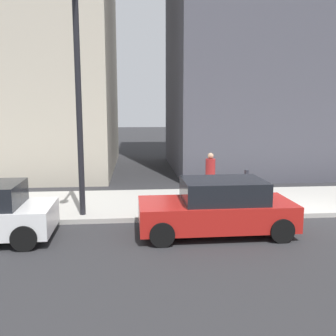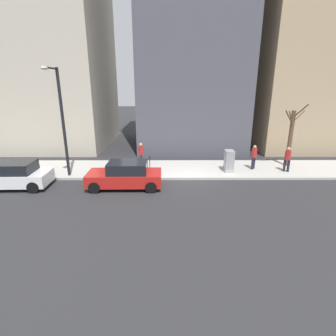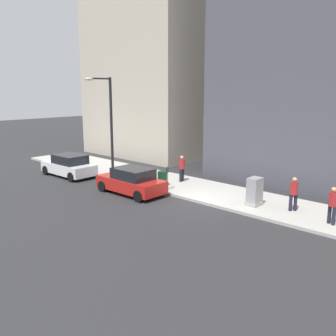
{
  "view_description": "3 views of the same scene",
  "coord_description": "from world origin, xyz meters",
  "px_view_note": "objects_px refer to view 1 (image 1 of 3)",
  "views": [
    {
      "loc": [
        -10.99,
        5.85,
        3.42
      ],
      "look_at": [
        -0.14,
        4.88,
        1.69
      ],
      "focal_mm": 40.0,
      "sensor_mm": 36.0,
      "label": 1
    },
    {
      "loc": [
        -15.38,
        1.2,
        5.67
      ],
      "look_at": [
        -0.31,
        1.15,
        0.89
      ],
      "focal_mm": 28.0,
      "sensor_mm": 36.0,
      "label": 2
    },
    {
      "loc": [
        -14.84,
        -12.16,
        5.91
      ],
      "look_at": [
        1.3,
        3.08,
        1.21
      ],
      "focal_mm": 40.0,
      "sensor_mm": 36.0,
      "label": 3
    }
  ],
  "objects_px": {
    "parking_meter": "(246,186)",
    "streetlamp": "(77,88)",
    "parked_car_red": "(218,208)",
    "pedestrian_far_corner": "(210,172)",
    "trash_bin": "(216,195)"
  },
  "relations": [
    {
      "from": "streetlamp",
      "to": "pedestrian_far_corner",
      "type": "xyz_separation_m",
      "value": [
        2.27,
        -4.45,
        -2.93
      ]
    },
    {
      "from": "parked_car_red",
      "to": "trash_bin",
      "type": "distance_m",
      "value": 2.13
    },
    {
      "from": "parking_meter",
      "to": "streetlamp",
      "type": "relative_size",
      "value": 0.21
    },
    {
      "from": "trash_bin",
      "to": "parking_meter",
      "type": "bearing_deg",
      "value": -117.49
    },
    {
      "from": "parked_car_red",
      "to": "streetlamp",
      "type": "xyz_separation_m",
      "value": [
        1.47,
        3.9,
        3.28
      ]
    },
    {
      "from": "parked_car_red",
      "to": "streetlamp",
      "type": "bearing_deg",
      "value": 68.74
    },
    {
      "from": "parking_meter",
      "to": "streetlamp",
      "type": "height_order",
      "value": "streetlamp"
    },
    {
      "from": "parked_car_red",
      "to": "pedestrian_far_corner",
      "type": "xyz_separation_m",
      "value": [
        3.73,
        -0.55,
        0.35
      ]
    },
    {
      "from": "parking_meter",
      "to": "streetlamp",
      "type": "distance_m",
      "value": 6.01
    },
    {
      "from": "streetlamp",
      "to": "parking_meter",
      "type": "bearing_deg",
      "value": -88.15
    },
    {
      "from": "parked_car_red",
      "to": "parking_meter",
      "type": "height_order",
      "value": "parked_car_red"
    },
    {
      "from": "parking_meter",
      "to": "trash_bin",
      "type": "xyz_separation_m",
      "value": [
        0.45,
        0.86,
        -0.38
      ]
    },
    {
      "from": "parked_car_red",
      "to": "streetlamp",
      "type": "distance_m",
      "value": 5.3
    },
    {
      "from": "parking_meter",
      "to": "trash_bin",
      "type": "height_order",
      "value": "parking_meter"
    },
    {
      "from": "trash_bin",
      "to": "pedestrian_far_corner",
      "type": "bearing_deg",
      "value": -4.34
    }
  ]
}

